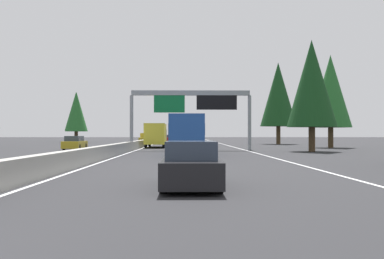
{
  "coord_description": "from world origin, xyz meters",
  "views": [
    {
      "loc": [
        -5.48,
        -5.24,
        1.69
      ],
      "look_at": [
        56.89,
        -6.3,
        2.33
      ],
      "focal_mm": 40.42,
      "sensor_mm": 36.0,
      "label": 1
    }
  ],
  "objects_px": {
    "oncoming_near": "(75,143)",
    "conifer_right_near": "(312,84)",
    "bus_near_center": "(186,134)",
    "sedan_far_left": "(169,138)",
    "box_truck_mid_center": "(156,135)",
    "minivan_far_center": "(185,136)",
    "conifer_right_mid": "(331,91)",
    "conifer_left_far": "(76,111)",
    "conifer_right_far": "(278,94)",
    "sedan_distant_a": "(191,166)",
    "sign_gantry_overhead": "(192,103)",
    "sedan_distant_b": "(170,138)",
    "pickup_near_right": "(186,136)",
    "sedan_mid_right": "(184,138)",
    "conifer_left_mid": "(76,112)",
    "oncoming_far": "(145,138)"
  },
  "relations": [
    {
      "from": "oncoming_far",
      "to": "conifer_left_mid",
      "type": "relative_size",
      "value": 0.56
    },
    {
      "from": "sedan_far_left",
      "to": "bus_near_center",
      "type": "bearing_deg",
      "value": -176.64
    },
    {
      "from": "oncoming_near",
      "to": "conifer_right_near",
      "type": "height_order",
      "value": "conifer_right_near"
    },
    {
      "from": "sign_gantry_overhead",
      "to": "conifer_right_far",
      "type": "relative_size",
      "value": 0.94
    },
    {
      "from": "sedan_distant_a",
      "to": "oncoming_near",
      "type": "relative_size",
      "value": 1.0
    },
    {
      "from": "conifer_right_mid",
      "to": "sedan_mid_right",
      "type": "bearing_deg",
      "value": 17.15
    },
    {
      "from": "bus_near_center",
      "to": "sedan_far_left",
      "type": "xyz_separation_m",
      "value": [
        61.19,
        3.59,
        -1.03
      ]
    },
    {
      "from": "conifer_right_mid",
      "to": "conifer_left_mid",
      "type": "distance_m",
      "value": 51.08
    },
    {
      "from": "sedan_distant_b",
      "to": "conifer_right_mid",
      "type": "height_order",
      "value": "conifer_right_mid"
    },
    {
      "from": "conifer_right_mid",
      "to": "conifer_left_far",
      "type": "bearing_deg",
      "value": 42.86
    },
    {
      "from": "sedan_far_left",
      "to": "conifer_right_far",
      "type": "distance_m",
      "value": 32.91
    },
    {
      "from": "sign_gantry_overhead",
      "to": "sedan_distant_b",
      "type": "distance_m",
      "value": 58.02
    },
    {
      "from": "oncoming_near",
      "to": "conifer_right_far",
      "type": "height_order",
      "value": "conifer_right_far"
    },
    {
      "from": "bus_near_center",
      "to": "conifer_right_near",
      "type": "xyz_separation_m",
      "value": [
        5.74,
        -12.01,
        4.8
      ]
    },
    {
      "from": "box_truck_mid_center",
      "to": "minivan_far_center",
      "type": "distance_m",
      "value": 70.89
    },
    {
      "from": "oncoming_far",
      "to": "conifer_right_mid",
      "type": "xyz_separation_m",
      "value": [
        -35.6,
        -25.83,
        5.97
      ]
    },
    {
      "from": "conifer_left_far",
      "to": "conifer_right_far",
      "type": "bearing_deg",
      "value": -124.33
    },
    {
      "from": "sedan_far_left",
      "to": "conifer_right_mid",
      "type": "xyz_separation_m",
      "value": [
        -44.27,
        -21.22,
        6.2
      ]
    },
    {
      "from": "oncoming_near",
      "to": "conifer_left_far",
      "type": "distance_m",
      "value": 52.77
    },
    {
      "from": "oncoming_near",
      "to": "pickup_near_right",
      "type": "bearing_deg",
      "value": 172.16
    },
    {
      "from": "bus_near_center",
      "to": "pickup_near_right",
      "type": "height_order",
      "value": "bus_near_center"
    },
    {
      "from": "pickup_near_right",
      "to": "sedan_distant_b",
      "type": "distance_m",
      "value": 33.04
    },
    {
      "from": "minivan_far_center",
      "to": "sedan_distant_b",
      "type": "height_order",
      "value": "minivan_far_center"
    },
    {
      "from": "sedan_distant_b",
      "to": "conifer_right_far",
      "type": "bearing_deg",
      "value": -149.75
    },
    {
      "from": "conifer_right_near",
      "to": "conifer_right_far",
      "type": "bearing_deg",
      "value": -6.23
    },
    {
      "from": "conifer_right_far",
      "to": "conifer_left_far",
      "type": "xyz_separation_m",
      "value": [
        27.27,
        39.94,
        -1.42
      ]
    },
    {
      "from": "oncoming_far",
      "to": "conifer_left_mid",
      "type": "xyz_separation_m",
      "value": [
        -2.67,
        13.21,
        5.13
      ]
    },
    {
      "from": "conifer_left_far",
      "to": "sedan_far_left",
      "type": "bearing_deg",
      "value": -93.64
    },
    {
      "from": "sedan_distant_a",
      "to": "pickup_near_right",
      "type": "bearing_deg",
      "value": -0.04
    },
    {
      "from": "sedan_mid_right",
      "to": "conifer_right_far",
      "type": "xyz_separation_m",
      "value": [
        -39.44,
        -15.43,
        7.49
      ]
    },
    {
      "from": "box_truck_mid_center",
      "to": "sedan_distant_b",
      "type": "bearing_deg",
      "value": -0.24
    },
    {
      "from": "box_truck_mid_center",
      "to": "conifer_right_mid",
      "type": "relative_size",
      "value": 0.75
    },
    {
      "from": "box_truck_mid_center",
      "to": "sedan_mid_right",
      "type": "xyz_separation_m",
      "value": [
        55.73,
        -3.52,
        -0.93
      ]
    },
    {
      "from": "conifer_right_far",
      "to": "bus_near_center",
      "type": "bearing_deg",
      "value": 156.63
    },
    {
      "from": "box_truck_mid_center",
      "to": "conifer_right_near",
      "type": "xyz_separation_m",
      "value": [
        -13.23,
        -15.73,
        4.9
      ]
    },
    {
      "from": "pickup_near_right",
      "to": "oncoming_far",
      "type": "relative_size",
      "value": 1.0
    },
    {
      "from": "sign_gantry_overhead",
      "to": "bus_near_center",
      "type": "bearing_deg",
      "value": 176.08
    },
    {
      "from": "sedan_distant_b",
      "to": "bus_near_center",
      "type": "bearing_deg",
      "value": -177.01
    },
    {
      "from": "oncoming_near",
      "to": "sign_gantry_overhead",
      "type": "bearing_deg",
      "value": 81.21
    },
    {
      "from": "sedan_distant_a",
      "to": "box_truck_mid_center",
      "type": "relative_size",
      "value": 0.52
    },
    {
      "from": "sedan_mid_right",
      "to": "minivan_far_center",
      "type": "relative_size",
      "value": 0.88
    },
    {
      "from": "sedan_distant_a",
      "to": "sedan_mid_right",
      "type": "height_order",
      "value": "same"
    },
    {
      "from": "sedan_distant_b",
      "to": "conifer_right_near",
      "type": "relative_size",
      "value": 0.41
    },
    {
      "from": "conifer_left_far",
      "to": "sedan_distant_a",
      "type": "bearing_deg",
      "value": -163.61
    },
    {
      "from": "conifer_right_mid",
      "to": "oncoming_near",
      "type": "bearing_deg",
      "value": 100.05
    },
    {
      "from": "sedan_distant_a",
      "to": "sedan_far_left",
      "type": "xyz_separation_m",
      "value": [
        82.82,
        3.65,
        0.0
      ]
    },
    {
      "from": "bus_near_center",
      "to": "sedan_far_left",
      "type": "height_order",
      "value": "bus_near_center"
    },
    {
      "from": "sedan_distant_a",
      "to": "conifer_left_mid",
      "type": "xyz_separation_m",
      "value": [
        71.48,
        21.46,
        5.36
      ]
    },
    {
      "from": "pickup_near_right",
      "to": "oncoming_far",
      "type": "distance_m",
      "value": 48.45
    },
    {
      "from": "minivan_far_center",
      "to": "sedan_distant_b",
      "type": "distance_m",
      "value": 22.62
    }
  ]
}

